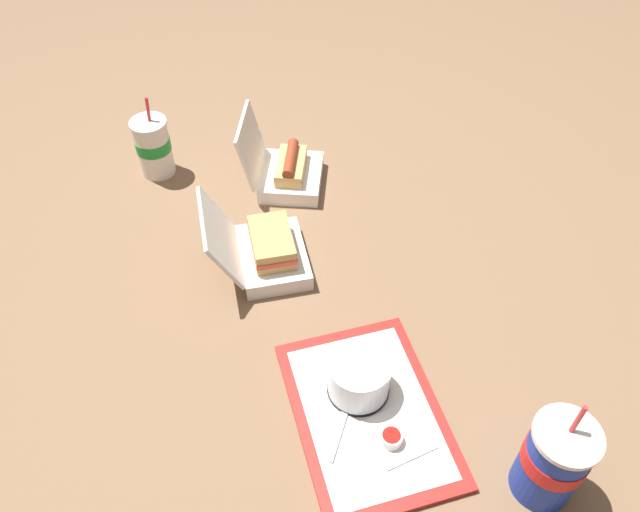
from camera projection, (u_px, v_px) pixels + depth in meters
The scene contains 10 objects.
ground_plane at pixel (300, 278), 1.36m from camera, with size 3.20×3.20×0.00m, color brown.
food_tray at pixel (368, 413), 1.13m from camera, with size 0.41×0.32×0.01m.
cake_container at pixel (359, 378), 1.13m from camera, with size 0.12×0.12×0.08m.
ketchup_cup at pixel (391, 438), 1.07m from camera, with size 0.04×0.04×0.02m.
napkin_stack at pixel (398, 435), 1.09m from camera, with size 0.10×0.10×0.00m, color white.
plastic_fork at pixel (338, 433), 1.09m from camera, with size 0.11×0.01×0.01m, color white.
clamshell_hotdog_right at pixel (286, 170), 1.55m from camera, with size 0.20×0.21×0.19m.
clamshell_sandwich_front at pixel (267, 250), 1.36m from camera, with size 0.22×0.23×0.17m.
soda_cup_right at pixel (553, 460), 0.98m from camera, with size 0.10×0.10×0.24m.
soda_cup_left at pixel (154, 146), 1.55m from camera, with size 0.09×0.09×0.21m.
Camera 1 is at (-0.90, 0.04, 1.03)m, focal length 35.00 mm.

